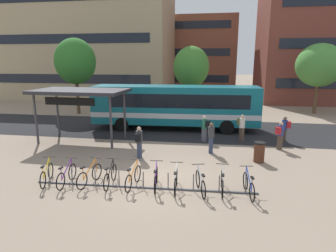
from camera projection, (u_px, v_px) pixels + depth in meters
name	position (u px, v px, depth m)	size (l,w,h in m)	color
ground	(159.00, 181.00, 12.03)	(200.00, 200.00, 0.00)	gray
bus_lane_asphalt	(183.00, 129.00, 21.25)	(80.00, 7.20, 0.01)	#232326
city_bus	(174.00, 105.00, 20.96)	(12.12, 3.06, 3.20)	#0F6070
bike_rack	(143.00, 186.00, 11.38)	(8.95, 0.41, 0.70)	#47474C
parked_bicycle_yellow_0	(47.00, 175.00, 11.77)	(0.63, 1.68, 0.99)	black
parked_bicycle_purple_1	(67.00, 176.00, 11.65)	(0.52, 1.72, 0.99)	black
parked_bicycle_orange_2	(90.00, 175.00, 11.67)	(0.54, 1.70, 0.99)	black
parked_bicycle_black_3	(110.00, 176.00, 11.58)	(0.52, 1.72, 0.99)	black
parked_bicycle_orange_4	(133.00, 178.00, 11.45)	(0.52, 1.72, 0.99)	black
parked_bicycle_purple_5	(156.00, 179.00, 11.32)	(0.52, 1.71, 0.99)	black
parked_bicycle_white_6	(176.00, 181.00, 11.14)	(0.52, 1.72, 0.99)	black
parked_bicycle_silver_7	(200.00, 183.00, 10.93)	(0.63, 1.68, 0.99)	black
parked_bicycle_silver_8	(222.00, 183.00, 10.95)	(0.52, 1.72, 0.99)	black
parked_bicycle_blue_9	(249.00, 186.00, 10.72)	(0.52, 1.72, 0.99)	black
transit_shelter	(80.00, 93.00, 17.47)	(5.69, 3.32, 3.26)	#38383D
commuter_black_pack_0	(205.00, 127.00, 17.83)	(0.60, 0.54, 1.65)	#565660
commuter_black_pack_1	(139.00, 140.00, 14.73)	(0.34, 0.52, 1.68)	#2D3851
commuter_olive_pack_2	(242.00, 126.00, 17.80)	(0.54, 0.60, 1.73)	#47382D
commuter_red_pack_3	(280.00, 134.00, 16.18)	(0.58, 0.59, 1.62)	#47382D
commuter_red_pack_4	(285.00, 128.00, 17.67)	(0.60, 0.52, 1.62)	#47382D
commuter_grey_pack_5	(211.00, 135.00, 15.57)	(0.39, 0.56, 1.71)	#2D3851
trash_bin	(259.00, 152.00, 14.25)	(0.55, 0.55, 1.03)	#4C2819
street_tree_0	(191.00, 67.00, 26.41)	(3.31, 3.31, 6.33)	brown
street_tree_1	(75.00, 61.00, 26.45)	(3.76, 3.76, 7.05)	brown
street_tree_2	(320.00, 65.00, 26.72)	(4.27, 4.27, 6.60)	brown
building_left_wing	(85.00, 45.00, 39.07)	(23.60, 10.60, 14.17)	tan
building_centre_block	(182.00, 56.00, 48.22)	(17.46, 10.67, 11.72)	brown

